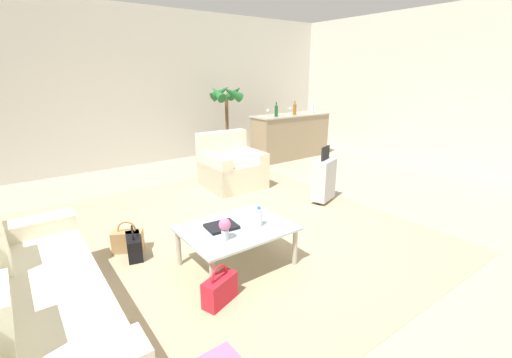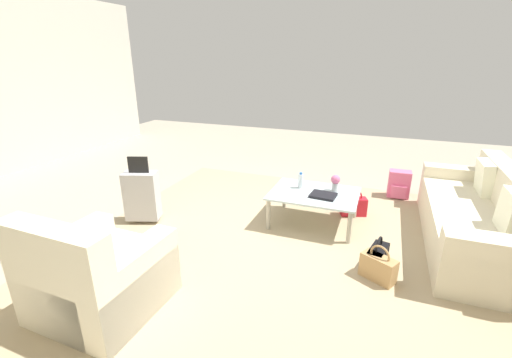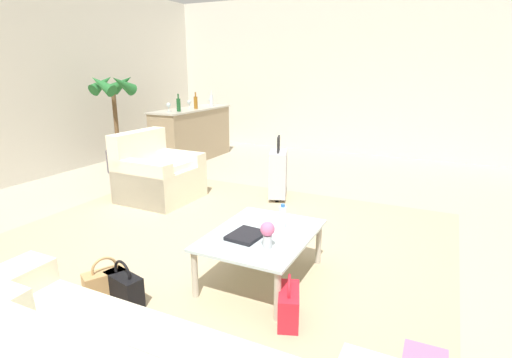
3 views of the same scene
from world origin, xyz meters
name	(u,v)px [view 1 (image 1 of 3)]	position (x,y,z in m)	size (l,w,h in m)	color
ground_plane	(242,235)	(0.00, 0.00, 0.00)	(12.00, 12.00, 0.00)	#A89E89
wall_back	(125,89)	(0.00, 4.06, 1.55)	(10.24, 0.12, 3.10)	beige
wall_right	(461,89)	(5.06, 0.00, 1.55)	(0.12, 8.00, 3.10)	beige
area_rug	(189,243)	(-0.60, 0.20, 0.00)	(5.20, 4.40, 0.01)	tan
couch	(22,317)	(-2.19, -0.60, 0.30)	(0.86, 2.24, 0.84)	beige
armchair	(230,169)	(0.90, 1.67, 0.30)	(0.91, 0.90, 0.90)	beige
coffee_table	(236,232)	(-0.40, -0.50, 0.36)	(1.04, 0.78, 0.41)	silver
water_bottle	(259,217)	(-0.20, -0.60, 0.50)	(0.06, 0.06, 0.20)	silver
coffee_table_book	(222,226)	(-0.52, -0.42, 0.43)	(0.29, 0.24, 0.03)	black
flower_vase	(225,227)	(-0.62, -0.65, 0.53)	(0.11, 0.11, 0.21)	#B2B7BC
bar_console	(291,135)	(3.10, 2.60, 0.50)	(1.87, 0.60, 0.97)	#937F60
wine_glass_leftmost	(268,111)	(2.46, 2.62, 1.08)	(0.08, 0.08, 0.15)	silver
wine_glass_left_of_centre	(290,109)	(3.10, 2.64, 1.08)	(0.08, 0.08, 0.15)	silver
wine_glass_right_of_centre	(313,108)	(3.74, 2.58, 1.08)	(0.08, 0.08, 0.15)	silver
wine_bottle_green	(276,111)	(2.57, 2.49, 1.09)	(0.07, 0.07, 0.30)	#194C23
wine_bottle_amber	(295,109)	(3.09, 2.49, 1.09)	(0.07, 0.07, 0.30)	brown
wine_bottle_clear	(312,108)	(3.63, 2.49, 1.09)	(0.07, 0.07, 0.30)	silver
suitcase_silver	(324,179)	(1.60, 0.20, 0.36)	(0.45, 0.34, 0.85)	#B7B7BC
handbag_black	(134,246)	(-1.19, 0.26, 0.13)	(0.21, 0.34, 0.36)	black
handbag_red	(220,289)	(-0.85, -0.92, 0.13)	(0.35, 0.24, 0.36)	red
handbag_tan	(128,241)	(-1.20, 0.42, 0.13)	(0.35, 0.28, 0.36)	tan
potted_palm	(227,122)	(1.80, 3.20, 0.85)	(0.64, 0.64, 1.65)	#514C56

